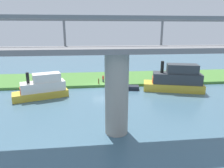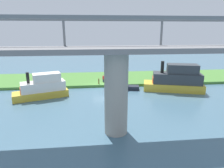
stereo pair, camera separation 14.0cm
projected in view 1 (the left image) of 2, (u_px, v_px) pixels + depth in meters
The scene contains 10 objects.
ground_plane at pixel (99, 88), 37.77m from camera, with size 160.00×160.00×0.00m, color #476B7F.
grassy_bank at pixel (98, 79), 43.46m from camera, with size 80.00×12.00×0.50m, color #4C8438.
bridge_pylon at pixel (117, 94), 20.27m from camera, with size 2.40×2.40×8.49m, color #9E998E.
bridge_span at pixel (117, 47), 19.03m from camera, with size 71.26×4.30×3.25m.
person_on_bank at pixel (103, 78), 39.79m from camera, with size 0.40×0.40×1.39m.
mooring_post at pixel (99, 81), 38.27m from camera, with size 0.20×0.20×1.05m, color brown.
skiff_small at pixel (175, 80), 35.52m from camera, with size 10.84×6.08×5.26m.
riverboat_paddlewheel at pixel (42, 88), 31.91m from camera, with size 8.84×5.38×4.28m.
motorboat_red at pixel (125, 87), 36.49m from camera, with size 4.77×2.34×1.52m.
marker_buoy at pixel (121, 109), 26.85m from camera, with size 0.50×0.50×0.50m, color orange.
Camera 1 is at (1.60, 36.31, 10.60)m, focal length 31.98 mm.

